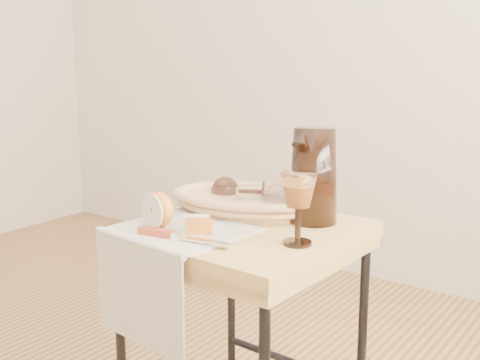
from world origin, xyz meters
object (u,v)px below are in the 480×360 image
Objects in this scene: side_table at (245,346)px; apple_half at (160,209)px; tea_towel at (182,230)px; goblet_lying_b at (261,198)px; table_knife at (180,236)px; pitcher at (313,176)px; wine_goblet at (298,209)px; goblet_lying_a at (242,191)px; bread_basket at (248,203)px.

side_table is 0.42m from apple_half.
goblet_lying_b is (0.09, 0.21, 0.05)m from tea_towel.
tea_towel is 1.28× the size of table_knife.
pitcher is at bearing 54.70° from table_knife.
wine_goblet reaches higher than side_table.
goblet_lying_b is at bearing 144.09° from wine_goblet.
tea_towel is at bearing 62.14° from goblet_lying_a.
goblet_lying_a is (-0.00, 0.25, 0.05)m from tea_towel.
goblet_lying_b is 1.36× the size of apple_half.
wine_goblet is at bearing -15.59° from side_table.
apple_half is (-0.14, -0.23, -0.00)m from goblet_lying_b.
wine_goblet is at bearing -69.73° from goblet_lying_b.
goblet_lying_b is (0.05, -0.02, 0.02)m from bread_basket.
goblet_lying_a reaches higher than tea_towel.
table_knife is at bearing -101.12° from bread_basket.
apple_half reaches higher than bread_basket.
goblet_lying_b is 0.46× the size of pitcher.
side_table is 2.13× the size of tea_towel.
goblet_lying_a is 1.35× the size of apple_half.
tea_towel is at bearing -145.93° from goblet_lying_b.
pitcher is at bearing 153.14° from goblet_lying_a.
tea_towel is 1.08× the size of pitcher.
table_knife is (0.11, -0.05, -0.03)m from apple_half.
goblet_lying_b is at bearing 70.85° from apple_half.
bread_basket is at bearing 83.64° from apple_half.
tea_towel is 0.23m from goblet_lying_b.
goblet_lying_b is at bearing 128.00° from goblet_lying_a.
bread_basket is 2.88× the size of goblet_lying_b.
wine_goblet reaches higher than goblet_lying_a.
wine_goblet is at bearing 20.44° from tea_towel.
goblet_lying_a is 0.23m from pitcher.
side_table is at bearing 164.41° from wine_goblet.
tea_towel is (-0.10, -0.12, 0.32)m from side_table.
tea_towel is 2.38× the size of goblet_lying_a.
goblet_lying_b reaches higher than bread_basket.
goblet_lying_a is at bearing 176.86° from pitcher.
bread_basket is (0.03, 0.23, 0.02)m from tea_towel.
apple_half is at bearing -159.24° from tea_towel.
apple_half reaches higher than goblet_lying_a.
wine_goblet is 0.35m from apple_half.
pitcher is 0.38m from table_knife.
goblet_lying_b is at bearing 74.04° from tea_towel.
goblet_lying_b is 0.54× the size of table_knife.
table_knife is at bearing -12.51° from apple_half.
bread_basket is at bearing 88.64° from tea_towel.
side_table is 0.44m from wine_goblet.
pitcher reaches higher than goblet_lying_a.
apple_half is at bearing -156.13° from goblet_lying_b.
apple_half is at bearing -165.67° from wine_goblet.
bread_basket is 0.21m from pitcher.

